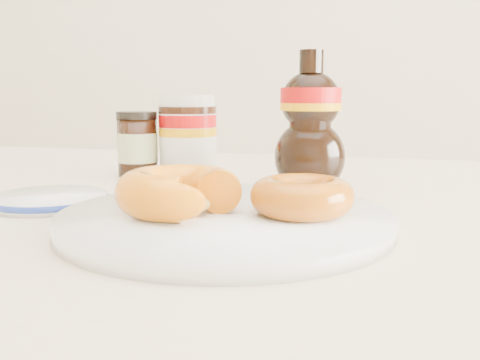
% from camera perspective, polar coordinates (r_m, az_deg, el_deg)
% --- Properties ---
extents(dining_table, '(1.40, 0.90, 0.75)m').
position_cam_1_polar(dining_table, '(0.62, -1.83, -9.53)').
color(dining_table, beige).
rests_on(dining_table, ground).
extents(plate, '(0.29, 0.29, 0.01)m').
position_cam_1_polar(plate, '(0.47, -1.59, -4.18)').
color(plate, white).
rests_on(plate, dining_table).
extents(donut_bitten, '(0.13, 0.13, 0.04)m').
position_cam_1_polar(donut_bitten, '(0.47, -6.52, -1.21)').
color(donut_bitten, '#CC710B').
rests_on(donut_bitten, plate).
extents(donut_whole, '(0.12, 0.12, 0.03)m').
position_cam_1_polar(donut_whole, '(0.46, 6.62, -1.72)').
color(donut_whole, '#A14B0A').
rests_on(donut_whole, plate).
extents(nutella_jar, '(0.08, 0.08, 0.12)m').
position_cam_1_polar(nutella_jar, '(0.77, -5.59, 5.08)').
color(nutella_jar, white).
rests_on(nutella_jar, dining_table).
extents(syrup_bottle, '(0.10, 0.09, 0.17)m').
position_cam_1_polar(syrup_bottle, '(0.65, 7.50, 6.23)').
color(syrup_bottle, black).
rests_on(syrup_bottle, dining_table).
extents(dark_jar, '(0.06, 0.06, 0.09)m').
position_cam_1_polar(dark_jar, '(0.78, -10.89, 3.71)').
color(dark_jar, black).
rests_on(dark_jar, dining_table).
extents(blue_rim_saucer, '(0.12, 0.12, 0.01)m').
position_cam_1_polar(blue_rim_saucer, '(0.60, -19.62, -1.94)').
color(blue_rim_saucer, white).
rests_on(blue_rim_saucer, dining_table).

